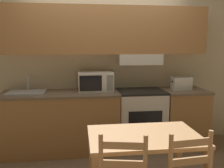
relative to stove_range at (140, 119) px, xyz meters
The scene contains 9 objects.
ground_plane 0.75m from the stove_range, 150.46° to the left, with size 16.00×16.00×0.00m, color #7F664C.
wall_back 1.22m from the stove_range, 155.95° to the left, with size 5.47×0.38×2.55m.
lower_counter_main 1.21m from the stove_range, behind, with size 1.72×0.64×0.89m.
lower_counter_right_stub 0.69m from the stove_range, ahead, with size 0.66×0.64×0.89m.
stove_range is the anchor object (origin of this frame).
microwave 0.90m from the stove_range, behind, with size 0.52×0.37×0.29m.
toaster 0.84m from the stove_range, ahead, with size 0.30×0.18×0.19m.
sink_basin 1.75m from the stove_range, behind, with size 0.53×0.39×0.25m.
dining_table 1.47m from the stove_range, 102.63° to the right, with size 1.06×0.71×0.73m.
Camera 1 is at (-0.39, -3.94, 1.58)m, focal length 40.00 mm.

